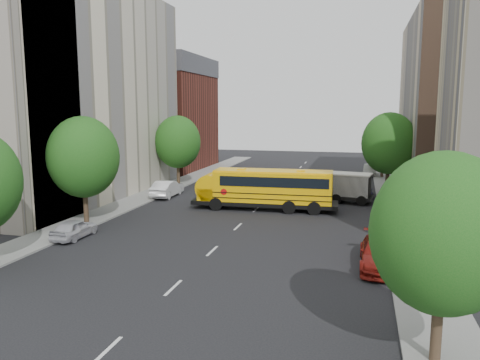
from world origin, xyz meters
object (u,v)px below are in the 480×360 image
at_px(school_bus, 263,187).
at_px(parked_car_3, 381,254).
at_px(parked_car_0, 74,229).
at_px(street_tree_2, 178,142).
at_px(parked_car_1, 167,188).
at_px(street_tree_4, 389,143).
at_px(safari_truck, 337,186).
at_px(parked_car_4, 364,190).
at_px(street_tree_1, 83,157).
at_px(street_tree_3, 443,233).
at_px(parked_car_5, 370,170).
at_px(street_tree_5, 383,140).

relative_size(school_bus, parked_car_3, 2.30).
bearing_deg(parked_car_0, street_tree_2, -86.35).
relative_size(parked_car_1, parked_car_3, 0.91).
xyz_separation_m(parked_car_0, parked_car_3, (19.20, -0.98, 0.13)).
relative_size(street_tree_4, safari_truck, 1.23).
bearing_deg(school_bus, parked_car_4, 41.91).
bearing_deg(parked_car_1, street_tree_2, -79.07).
bearing_deg(street_tree_1, street_tree_3, -32.47).
xyz_separation_m(safari_truck, parked_car_5, (3.17, 18.39, -0.71)).
xyz_separation_m(street_tree_2, parked_car_1, (1.40, -6.41, -4.03)).
xyz_separation_m(parked_car_1, parked_car_4, (18.40, 4.73, -0.14)).
relative_size(parked_car_3, parked_car_5, 1.23).
relative_size(street_tree_1, street_tree_3, 1.11).
bearing_deg(street_tree_1, street_tree_2, 90.00).
relative_size(street_tree_5, parked_car_4, 1.94).
distance_m(street_tree_4, parked_car_1, 21.99).
xyz_separation_m(parked_car_0, parked_car_1, (0.00, 15.16, 0.16)).
distance_m(parked_car_0, parked_car_5, 40.00).
bearing_deg(parked_car_1, parked_car_3, 138.55).
distance_m(street_tree_2, parked_car_4, 20.30).
height_order(street_tree_4, parked_car_0, street_tree_4).
relative_size(street_tree_4, parked_car_0, 2.15).
distance_m(street_tree_4, safari_truck, 7.61).
distance_m(street_tree_5, parked_car_3, 34.81).
distance_m(school_bus, parked_car_0, 15.65).
height_order(street_tree_2, parked_car_0, street_tree_2).
bearing_deg(school_bus, parked_car_1, 159.30).
height_order(street_tree_5, parked_car_5, street_tree_5).
distance_m(street_tree_4, parked_car_0, 30.16).
xyz_separation_m(street_tree_1, parked_car_3, (20.60, -4.56, -4.18)).
relative_size(street_tree_1, school_bus, 0.64).
xyz_separation_m(street_tree_5, parked_car_0, (-20.60, -33.58, -4.06)).
bearing_deg(street_tree_3, parked_car_0, 153.16).
bearing_deg(parked_car_0, parked_car_4, -132.84).
bearing_deg(street_tree_5, street_tree_4, -90.00).
height_order(parked_car_4, parked_car_5, parked_car_5).
bearing_deg(parked_car_1, school_bus, 160.44).
distance_m(street_tree_2, school_bus, 15.41).
bearing_deg(school_bus, street_tree_1, -147.04).
height_order(street_tree_3, school_bus, street_tree_3).
distance_m(safari_truck, parked_car_3, 17.98).
bearing_deg(parked_car_5, street_tree_5, -43.66).
distance_m(street_tree_2, parked_car_0, 22.02).
height_order(street_tree_3, parked_car_0, street_tree_3).
xyz_separation_m(safari_truck, parked_car_0, (-16.03, -16.70, -0.78)).
xyz_separation_m(street_tree_2, street_tree_3, (22.00, -32.00, -0.37)).
height_order(street_tree_1, street_tree_2, street_tree_1).
height_order(street_tree_1, parked_car_0, street_tree_1).
relative_size(street_tree_5, parked_car_0, 1.99).
height_order(safari_truck, parked_car_3, safari_truck).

